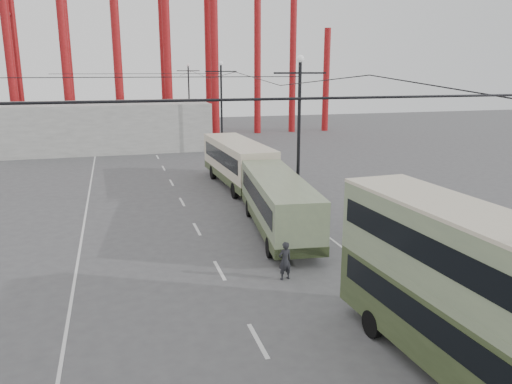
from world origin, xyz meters
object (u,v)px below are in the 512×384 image
object	(u,v)px
single_decker_green	(278,202)
pedestrian	(285,261)
double_decker_bus	(460,286)
single_decker_cream	(238,161)

from	to	relation	value
single_decker_green	pedestrian	bearing A→B (deg)	-98.77
single_decker_green	pedestrian	world-z (taller)	single_decker_green
double_decker_bus	single_decker_cream	bearing A→B (deg)	87.21
single_decker_green	single_decker_cream	distance (m)	11.17
double_decker_bus	single_decker_cream	xyz separation A→B (m)	(-0.16, 24.74, -0.86)
pedestrian	single_decker_green	bearing A→B (deg)	-117.43
pedestrian	double_decker_bus	bearing A→B (deg)	95.72
single_decker_green	single_decker_cream	world-z (taller)	single_decker_cream
double_decker_bus	single_decker_green	distance (m)	13.65
single_decker_green	single_decker_cream	bearing A→B (deg)	93.88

